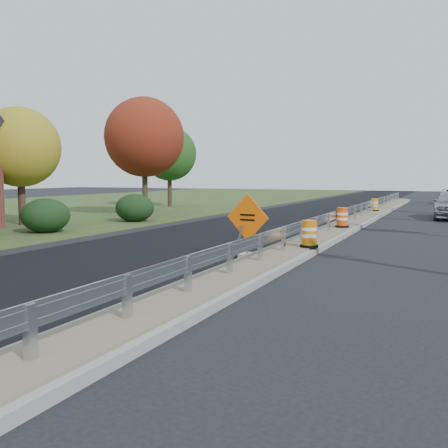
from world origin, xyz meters
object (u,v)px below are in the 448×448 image
at_px(barrel_median_far, 375,205).
at_px(barrel_median_mid, 342,218).
at_px(barrel_median_near, 309,234).
at_px(caution_sign, 247,242).

bearing_deg(barrel_median_far, barrel_median_mid, -89.08).
distance_m(barrel_median_near, barrel_median_mid, 6.60).
bearing_deg(caution_sign, barrel_median_far, 96.74).
bearing_deg(barrel_median_mid, barrel_median_far, 90.92).
bearing_deg(barrel_median_far, barrel_median_near, -88.44).
xyz_separation_m(caution_sign, barrel_median_far, (0.97, 19.30, 0.11)).
distance_m(caution_sign, barrel_median_mid, 8.30).
distance_m(caution_sign, barrel_median_near, 2.18).
height_order(barrel_median_mid, barrel_median_far, barrel_median_mid).
bearing_deg(caution_sign, barrel_median_near, 57.90).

